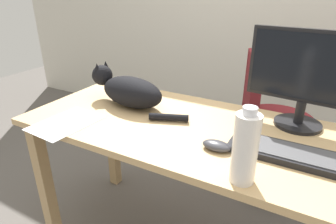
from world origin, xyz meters
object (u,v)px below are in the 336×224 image
Objects in this scene: water_bottle at (245,148)px; cat at (128,90)px; monitor at (307,76)px; keyboard at (291,154)px; office_chair at (267,134)px; computer_mouse at (217,146)px.

cat is at bearing 153.47° from water_bottle.
cat is at bearing -168.55° from monitor.
keyboard is 0.27m from water_bottle.
office_chair is 0.96m from computer_mouse.
office_chair reaches higher than computer_mouse.
water_bottle is (0.07, -1.02, 0.46)m from office_chair.
office_chair is 1.01m from cat.
monitor is at bearing 11.45° from cat.
water_bottle is (0.68, -0.34, 0.04)m from cat.
water_bottle is at bearing -102.46° from monitor.
water_bottle is (0.13, -0.14, 0.10)m from computer_mouse.
monitor reaches higher than computer_mouse.
cat is at bearing -132.02° from office_chair.
water_bottle is at bearing -118.84° from keyboard.
office_chair is at bearing 103.27° from keyboard.
keyboard is (0.19, -0.81, 0.35)m from office_chair.
monitor reaches higher than water_bottle.
office_chair is 3.75× the size of water_bottle.
keyboard is 0.26m from computer_mouse.
water_bottle is at bearing -45.79° from computer_mouse.
computer_mouse reaches higher than keyboard.
keyboard is (0.01, -0.29, -0.21)m from monitor.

